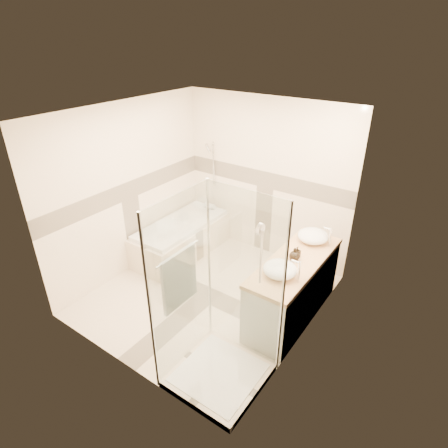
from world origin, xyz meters
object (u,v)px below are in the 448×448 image
Objects in this scene: bathtub at (182,236)px; amenity_bottle_b at (294,254)px; amenity_bottle_a at (297,252)px; vanity at (293,288)px; shower_enclosure at (214,334)px; vessel_sink_far at (280,269)px; vessel_sink_near at (313,236)px.

amenity_bottle_b reaches higher than bathtub.
vanity is at bearing -71.75° from amenity_bottle_a.
amenity_bottle_b is (2.13, -0.36, 0.62)m from bathtub.
vanity is at bearing 77.03° from shower_enclosure.
amenity_bottle_b is (0.27, 1.26, 0.43)m from shower_enclosure.
vanity is 0.63m from vessel_sink_far.
shower_enclosure is (1.86, -1.62, 0.20)m from bathtub.
bathtub is at bearing -175.09° from vessel_sink_near.
vessel_sink_far is (2.13, -0.74, 0.62)m from bathtub.
amenity_bottle_b reaches higher than vanity.
amenity_bottle_a is at bearing 90.00° from vessel_sink_far.
amenity_bottle_a reaches higher than vanity.
amenity_bottle_a is at bearing 108.25° from vanity.
vessel_sink_near is (0.27, 1.80, 0.42)m from shower_enclosure.
vessel_sink_near reaches higher than vanity.
vanity reaches higher than bathtub.
shower_enclosure is at bearing -98.60° from vessel_sink_near.
bathtub is 4.27× the size of vessel_sink_near.
vessel_sink_far is (0.27, 0.88, 0.42)m from shower_enclosure.
vessel_sink_near is at bearing 90.00° from amenity_bottle_a.
vessel_sink_far is 0.45m from amenity_bottle_a.
amenity_bottle_a is 0.08m from amenity_bottle_b.
shower_enclosure is at bearing -102.97° from vanity.
amenity_bottle_a is 0.88× the size of amenity_bottle_b.
vanity is 4.18× the size of vessel_sink_far.
shower_enclosure reaches higher than bathtub.
amenity_bottle_a reaches higher than bathtub.
vessel_sink_near reaches higher than bathtub.
bathtub is 1.05× the size of vanity.
vessel_sink_near is 0.55m from amenity_bottle_b.
vanity is 9.88× the size of amenity_bottle_b.
vanity is at bearing 36.25° from amenity_bottle_b.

